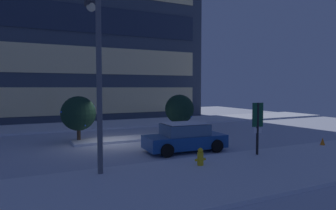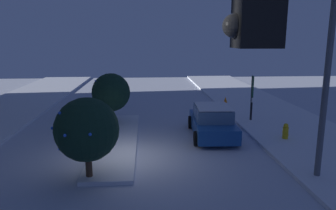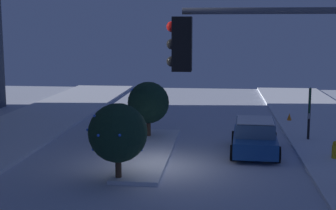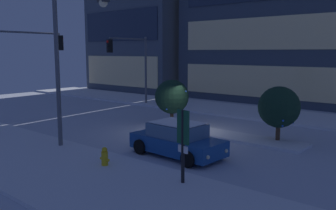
{
  "view_description": "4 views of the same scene",
  "coord_description": "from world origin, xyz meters",
  "px_view_note": "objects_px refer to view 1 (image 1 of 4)",
  "views": [
    {
      "loc": [
        -4.87,
        -17.33,
        3.33
      ],
      "look_at": [
        2.64,
        -1.86,
        2.31
      ],
      "focal_mm": 31.73,
      "sensor_mm": 36.0,
      "label": 1
    },
    {
      "loc": [
        -12.1,
        -0.75,
        4.69
      ],
      "look_at": [
        0.42,
        -1.62,
        2.04
      ],
      "focal_mm": 34.23,
      "sensor_mm": 36.0,
      "label": 2
    },
    {
      "loc": [
        -18.48,
        -2.39,
        5.38
      ],
      "look_at": [
        1.15,
        -0.26,
        2.3
      ],
      "focal_mm": 52.14,
      "sensor_mm": 36.0,
      "label": 3
    },
    {
      "loc": [
        12.22,
        -15.84,
        4.49
      ],
      "look_at": [
        0.08,
        -1.55,
        1.74
      ],
      "focal_mm": 38.71,
      "sensor_mm": 36.0,
      "label": 4
    }
  ],
  "objects_px": {
    "car_near": "(185,138)",
    "fire_hydrant": "(200,159)",
    "decorated_tree_median": "(78,113)",
    "decorated_tree_left_of_median": "(179,109)",
    "street_lamp_arched": "(96,50)",
    "parking_info_sign": "(258,123)",
    "construction_cone": "(323,143)"
  },
  "relations": [
    {
      "from": "car_near",
      "to": "fire_hydrant",
      "type": "xyz_separation_m",
      "value": [
        -1.04,
        -3.19,
        -0.3
      ]
    },
    {
      "from": "car_near",
      "to": "street_lamp_arched",
      "type": "xyz_separation_m",
      "value": [
        -4.92,
        -1.75,
        4.06
      ]
    },
    {
      "from": "decorated_tree_left_of_median",
      "to": "decorated_tree_median",
      "type": "bearing_deg",
      "value": 179.51
    },
    {
      "from": "parking_info_sign",
      "to": "decorated_tree_left_of_median",
      "type": "height_order",
      "value": "decorated_tree_left_of_median"
    },
    {
      "from": "construction_cone",
      "to": "decorated_tree_left_of_median",
      "type": "bearing_deg",
      "value": 123.59
    },
    {
      "from": "decorated_tree_left_of_median",
      "to": "construction_cone",
      "type": "xyz_separation_m",
      "value": [
        5.0,
        -7.53,
        -1.52
      ]
    },
    {
      "from": "parking_info_sign",
      "to": "construction_cone",
      "type": "height_order",
      "value": "parking_info_sign"
    },
    {
      "from": "car_near",
      "to": "fire_hydrant",
      "type": "bearing_deg",
      "value": -105.43
    },
    {
      "from": "decorated_tree_median",
      "to": "decorated_tree_left_of_median",
      "type": "xyz_separation_m",
      "value": [
        6.93,
        -0.06,
        0.05
      ]
    },
    {
      "from": "decorated_tree_left_of_median",
      "to": "construction_cone",
      "type": "relative_size",
      "value": 5.15
    },
    {
      "from": "street_lamp_arched",
      "to": "fire_hydrant",
      "type": "height_order",
      "value": "street_lamp_arched"
    },
    {
      "from": "fire_hydrant",
      "to": "decorated_tree_median",
      "type": "relative_size",
      "value": 0.31
    },
    {
      "from": "construction_cone",
      "to": "street_lamp_arched",
      "type": "bearing_deg",
      "value": 176.58
    },
    {
      "from": "parking_info_sign",
      "to": "decorated_tree_left_of_median",
      "type": "xyz_separation_m",
      "value": [
        -0.06,
        7.75,
        0.15
      ]
    },
    {
      "from": "fire_hydrant",
      "to": "parking_info_sign",
      "type": "distance_m",
      "value": 3.71
    },
    {
      "from": "decorated_tree_left_of_median",
      "to": "street_lamp_arched",
      "type": "bearing_deg",
      "value": -137.03
    },
    {
      "from": "street_lamp_arched",
      "to": "decorated_tree_left_of_median",
      "type": "relative_size",
      "value": 2.57
    },
    {
      "from": "car_near",
      "to": "fire_hydrant",
      "type": "height_order",
      "value": "car_near"
    },
    {
      "from": "car_near",
      "to": "street_lamp_arched",
      "type": "height_order",
      "value": "street_lamp_arched"
    },
    {
      "from": "street_lamp_arched",
      "to": "construction_cone",
      "type": "relative_size",
      "value": 13.22
    },
    {
      "from": "car_near",
      "to": "decorated_tree_median",
      "type": "height_order",
      "value": "decorated_tree_median"
    },
    {
      "from": "street_lamp_arched",
      "to": "decorated_tree_median",
      "type": "relative_size",
      "value": 2.59
    },
    {
      "from": "decorated_tree_left_of_median",
      "to": "construction_cone",
      "type": "bearing_deg",
      "value": -56.41
    },
    {
      "from": "decorated_tree_median",
      "to": "car_near",
      "type": "bearing_deg",
      "value": -48.24
    },
    {
      "from": "parking_info_sign",
      "to": "fire_hydrant",
      "type": "bearing_deg",
      "value": 108.22
    },
    {
      "from": "parking_info_sign",
      "to": "decorated_tree_median",
      "type": "relative_size",
      "value": 0.93
    },
    {
      "from": "fire_hydrant",
      "to": "decorated_tree_median",
      "type": "distance_m",
      "value": 9.1
    },
    {
      "from": "parking_info_sign",
      "to": "car_near",
      "type": "bearing_deg",
      "value": 52.29
    },
    {
      "from": "parking_info_sign",
      "to": "decorated_tree_median",
      "type": "distance_m",
      "value": 10.48
    },
    {
      "from": "street_lamp_arched",
      "to": "fire_hydrant",
      "type": "xyz_separation_m",
      "value": [
        3.88,
        -1.43,
        -4.36
      ]
    },
    {
      "from": "car_near",
      "to": "decorated_tree_left_of_median",
      "type": "xyz_separation_m",
      "value": [
        2.37,
        5.04,
        1.09
      ]
    },
    {
      "from": "car_near",
      "to": "fire_hydrant",
      "type": "relative_size",
      "value": 5.09
    }
  ]
}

